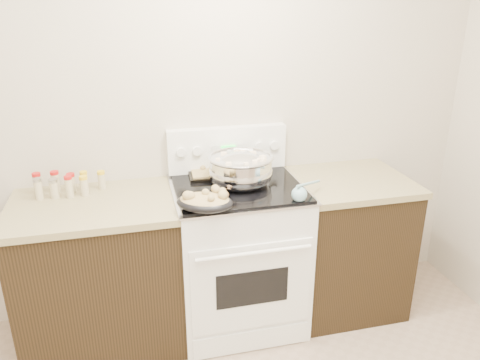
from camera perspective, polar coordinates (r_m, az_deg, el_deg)
name	(u,v)px	position (r m, az deg, el deg)	size (l,w,h in m)	color
room_shell	(235,123)	(1.14, -0.63, 7.02)	(4.10, 3.60, 2.75)	beige
counter_left	(102,273)	(2.94, -16.52, -10.84)	(0.93, 0.67, 0.92)	black
counter_right	(344,242)	(3.22, 12.58, -7.43)	(0.73, 0.67, 0.92)	black
kitchen_range	(238,252)	(2.97, -0.25, -8.82)	(0.78, 0.73, 1.22)	white
mixing_bowl	(241,170)	(2.76, 0.08, 1.23)	(0.51, 0.51, 0.23)	silver
roasting_pan	(205,201)	(2.45, -4.30, -2.57)	(0.36, 0.32, 0.11)	black
baking_sheet	(218,172)	(2.94, -2.68, 0.98)	(0.37, 0.27, 0.06)	black
wooden_spoon	(224,192)	(2.65, -2.00, -1.50)	(0.04, 0.26, 0.04)	#9A6E46
blue_ladle	(300,193)	(2.59, 7.35, -1.62)	(0.23, 0.22, 0.11)	#7BAAB8
spice_jars	(65,184)	(2.87, -20.57, -0.49)	(0.40, 0.15, 0.13)	#BFB28C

